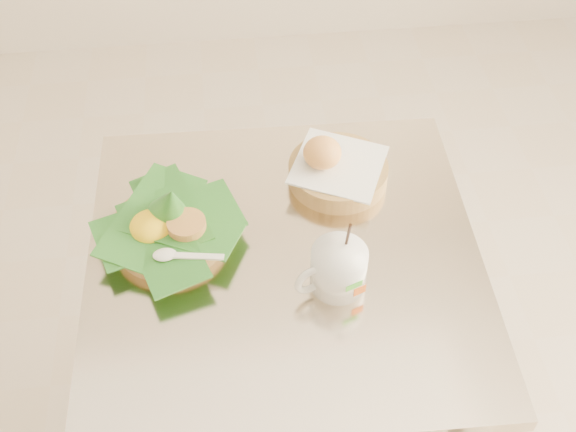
{
  "coord_description": "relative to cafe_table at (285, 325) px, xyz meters",
  "views": [
    {
      "loc": [
        0.08,
        -0.81,
        1.75
      ],
      "look_at": [
        0.17,
        0.03,
        0.82
      ],
      "focal_mm": 45.0,
      "sensor_mm": 36.0,
      "label": 1
    }
  ],
  "objects": [
    {
      "name": "cafe_table",
      "position": [
        0.0,
        0.0,
        0.0
      ],
      "size": [
        0.72,
        0.72,
        0.75
      ],
      "rotation": [
        0.0,
        0.0,
        -0.03
      ],
      "color": "gray",
      "rests_on": "floor"
    },
    {
      "name": "rice_basket",
      "position": [
        -0.2,
        0.07,
        0.26
      ],
      "size": [
        0.26,
        0.26,
        0.13
      ],
      "rotation": [
        0.0,
        0.0,
        0.16
      ],
      "color": "#A07F44",
      "rests_on": "cafe_table"
    },
    {
      "name": "coffee_mug",
      "position": [
        0.08,
        -0.07,
        0.26
      ],
      "size": [
        0.13,
        0.1,
        0.16
      ],
      "rotation": [
        0.0,
        0.0,
        0.39
      ],
      "color": "white",
      "rests_on": "cafe_table"
    },
    {
      "name": "bread_basket",
      "position": [
        0.12,
        0.18,
        0.25
      ],
      "size": [
        0.22,
        0.22,
        0.1
      ],
      "rotation": [
        0.0,
        0.0,
        0.36
      ],
      "color": "#A07F44",
      "rests_on": "cafe_table"
    }
  ]
}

